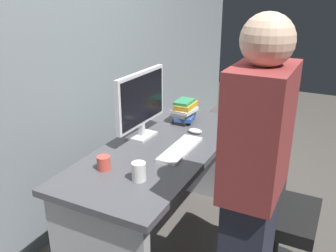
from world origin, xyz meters
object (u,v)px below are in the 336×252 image
Objects in this scene: keyboard at (180,149)px; cup_by_monitor at (104,163)px; cup_near_keyboard at (139,171)px; person_at_desk at (253,192)px; book_stack at (185,111)px; office_chair at (268,215)px; mouse at (195,131)px; handbag at (274,189)px; desk at (161,176)px; monitor at (141,101)px.

cup_by_monitor is at bearing 145.94° from keyboard.
person_at_desk is at bearing -89.89° from cup_near_keyboard.
book_stack reaches higher than keyboard.
office_chair is 0.62m from person_at_desk.
keyboard is at bearing -33.90° from cup_by_monitor.
person_at_desk is 7.09× the size of book_stack.
cup_by_monitor is 0.35× the size of book_stack.
mouse is 0.26× the size of handbag.
mouse is at bearing -1.01° from cup_near_keyboard.
cup_near_keyboard is (-0.75, 0.01, 0.03)m from mouse.
mouse is at bearing -137.23° from book_stack.
cup_by_monitor is at bearing 174.16° from book_stack.
cup_near_keyboard is at bearing -167.48° from desk.
office_chair is 0.75m from mouse.
person_at_desk reaches higher than cup_by_monitor.
person_at_desk is 16.39× the size of mouse.
cup_near_keyboard reaches higher than keyboard.
monitor reaches higher than mouse.
person_at_desk is at bearing -127.55° from keyboard.
desk is 19.38× the size of cup_by_monitor.
mouse is 0.75m from cup_near_keyboard.
person_at_desk is (-0.44, -0.71, 0.32)m from desk.
person_at_desk is 15.78× the size of cup_near_keyboard.
handbag is (0.37, -0.67, -0.69)m from book_stack.
monitor is 5.41× the size of mouse.
desk reaches higher than handbag.
office_chair reaches higher than keyboard.
book_stack reaches higher than cup_near_keyboard.
keyboard is (-0.09, -0.33, -0.25)m from monitor.
cup_near_keyboard is 0.93m from book_stack.
office_chair is at bearing -87.95° from keyboard.
mouse is at bearing 38.82° from person_at_desk.
office_chair reaches higher than book_stack.
cup_by_monitor is (0.02, 0.24, -0.01)m from cup_near_keyboard.
desk is 6.74× the size of book_stack.
monitor reaches higher than book_stack.
office_chair is 0.99m from book_stack.
person_at_desk reaches higher than office_chair.
keyboard is at bearing -92.09° from desk.
book_stack is 0.61× the size of handbag.
book_stack is (0.48, 0.05, 0.31)m from desk.
desk is 0.53m from cup_near_keyboard.
person_at_desk is 3.03× the size of monitor.
keyboard is 4.14× the size of cup_near_keyboard.
monitor is (0.08, 0.19, 0.48)m from desk.
keyboard is at bearing -104.62° from monitor.
handbag is (1.29, 0.09, -0.70)m from person_at_desk.
handbag is (0.55, -0.51, -0.63)m from mouse.
office_chair is at bearing -53.63° from cup_near_keyboard.
cup_by_monitor is (-0.51, -0.05, -0.22)m from monitor.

